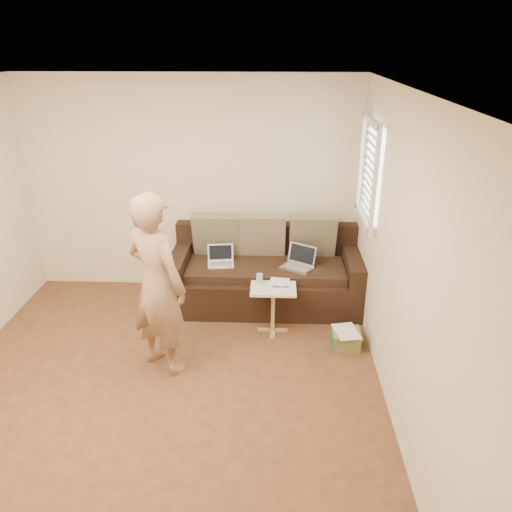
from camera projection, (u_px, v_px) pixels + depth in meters
The scene contains 17 objects.
floor at pixel (160, 398), 4.42m from camera, with size 4.50×4.50×0.00m, color #502F1D.
ceiling at pixel (131, 92), 3.38m from camera, with size 4.50×4.50×0.00m, color white.
wall_back at pixel (192, 187), 5.96m from camera, with size 4.00×4.00×0.00m, color beige.
wall_right at pixel (404, 270), 3.83m from camera, with size 4.50×4.50×0.00m, color beige.
window_blinds at pixel (369, 171), 5.04m from camera, with size 0.12×0.88×1.08m, color white, non-canonical shape.
sofa at pixel (266, 271), 5.85m from camera, with size 2.20×0.95×0.85m, color black, non-canonical shape.
pillow_left at pixel (216, 234), 5.93m from camera, with size 0.55×0.14×0.55m, color #605B46, non-canonical shape.
pillow_mid at pixel (262, 235), 5.91m from camera, with size 0.55×0.14×0.55m, color #767154, non-canonical shape.
pillow_right at pixel (313, 236), 5.89m from camera, with size 0.55×0.14×0.55m, color #605B46, non-canonical shape.
laptop_silver at pixel (297, 268), 5.68m from camera, with size 0.35×0.25×0.23m, color #B7BABC, non-canonical shape.
laptop_white at pixel (221, 265), 5.77m from camera, with size 0.30×0.22×0.22m, color white, non-canonical shape.
person at pixel (157, 284), 4.52m from camera, with size 0.64×0.44×1.77m, color #977352.
side_table at pixel (273, 309), 5.33m from camera, with size 0.48×0.34×0.53m, color silver, non-canonical shape.
drinking_glass at pixel (259, 279), 5.28m from camera, with size 0.07×0.07×0.12m, color silver, non-canonical shape.
scissors at pixel (280, 287), 5.23m from camera, with size 0.18×0.10×0.02m, color silver, non-canonical shape.
paper_on_table at pixel (279, 284), 5.30m from camera, with size 0.21×0.30×0.00m, color white, non-canonical shape.
striped_box at pixel (346, 339), 5.13m from camera, with size 0.29×0.29×0.18m, color #BE701C, non-canonical shape.
Camera 1 is at (0.99, -3.51, 2.94)m, focal length 34.86 mm.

